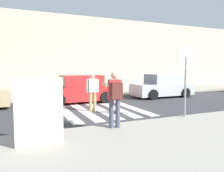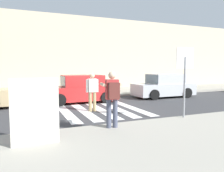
{
  "view_description": "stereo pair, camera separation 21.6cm",
  "coord_description": "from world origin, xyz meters",
  "px_view_note": "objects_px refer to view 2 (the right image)",
  "views": [
    {
      "loc": [
        -3.55,
        -9.68,
        1.99
      ],
      "look_at": [
        0.6,
        -0.2,
        1.1
      ],
      "focal_mm": 35.0,
      "sensor_mm": 36.0,
      "label": 1
    },
    {
      "loc": [
        -3.36,
        -9.76,
        1.99
      ],
      "look_at": [
        0.6,
        -0.2,
        1.1
      ],
      "focal_mm": 35.0,
      "sensor_mm": 36.0,
      "label": 2
    }
  ],
  "objects_px": {
    "pedestrian_crossing": "(92,90)",
    "advertising_board": "(35,112)",
    "photographer_with_backpack": "(112,94)",
    "parked_car_silver": "(164,86)",
    "parked_car_red": "(81,90)",
    "stop_sign": "(185,67)"
  },
  "relations": [
    {
      "from": "advertising_board",
      "to": "parked_car_silver",
      "type": "bearing_deg",
      "value": 38.1
    },
    {
      "from": "pedestrian_crossing",
      "to": "parked_car_silver",
      "type": "height_order",
      "value": "pedestrian_crossing"
    },
    {
      "from": "stop_sign",
      "to": "pedestrian_crossing",
      "type": "relative_size",
      "value": 1.49
    },
    {
      "from": "photographer_with_backpack",
      "to": "parked_car_silver",
      "type": "distance_m",
      "value": 8.67
    },
    {
      "from": "pedestrian_crossing",
      "to": "parked_car_silver",
      "type": "distance_m",
      "value": 6.44
    },
    {
      "from": "parked_car_red",
      "to": "advertising_board",
      "type": "height_order",
      "value": "advertising_board"
    },
    {
      "from": "pedestrian_crossing",
      "to": "advertising_board",
      "type": "bearing_deg",
      "value": -123.81
    },
    {
      "from": "stop_sign",
      "to": "advertising_board",
      "type": "height_order",
      "value": "stop_sign"
    },
    {
      "from": "stop_sign",
      "to": "pedestrian_crossing",
      "type": "height_order",
      "value": "stop_sign"
    },
    {
      "from": "parked_car_red",
      "to": "pedestrian_crossing",
      "type": "bearing_deg",
      "value": -93.26
    },
    {
      "from": "pedestrian_crossing",
      "to": "advertising_board",
      "type": "height_order",
      "value": "advertising_board"
    },
    {
      "from": "advertising_board",
      "to": "parked_car_red",
      "type": "bearing_deg",
      "value": 67.16
    },
    {
      "from": "parked_car_silver",
      "to": "advertising_board",
      "type": "relative_size",
      "value": 2.56
    },
    {
      "from": "photographer_with_backpack",
      "to": "parked_car_red",
      "type": "xyz_separation_m",
      "value": [
        0.55,
        6.01,
        -0.44
      ]
    },
    {
      "from": "photographer_with_backpack",
      "to": "advertising_board",
      "type": "xyz_separation_m",
      "value": [
        -2.25,
        -0.64,
        -0.23
      ]
    },
    {
      "from": "stop_sign",
      "to": "parked_car_silver",
      "type": "height_order",
      "value": "stop_sign"
    },
    {
      "from": "parked_car_red",
      "to": "parked_car_silver",
      "type": "bearing_deg",
      "value": -0.0
    },
    {
      "from": "photographer_with_backpack",
      "to": "parked_car_silver",
      "type": "relative_size",
      "value": 0.42
    },
    {
      "from": "parked_car_silver",
      "to": "advertising_board",
      "type": "distance_m",
      "value": 10.79
    },
    {
      "from": "pedestrian_crossing",
      "to": "photographer_with_backpack",
      "type": "bearing_deg",
      "value": -96.84
    },
    {
      "from": "parked_car_red",
      "to": "advertising_board",
      "type": "relative_size",
      "value": 2.56
    },
    {
      "from": "pedestrian_crossing",
      "to": "parked_car_silver",
      "type": "xyz_separation_m",
      "value": [
        5.84,
        2.7,
        -0.25
      ]
    }
  ]
}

